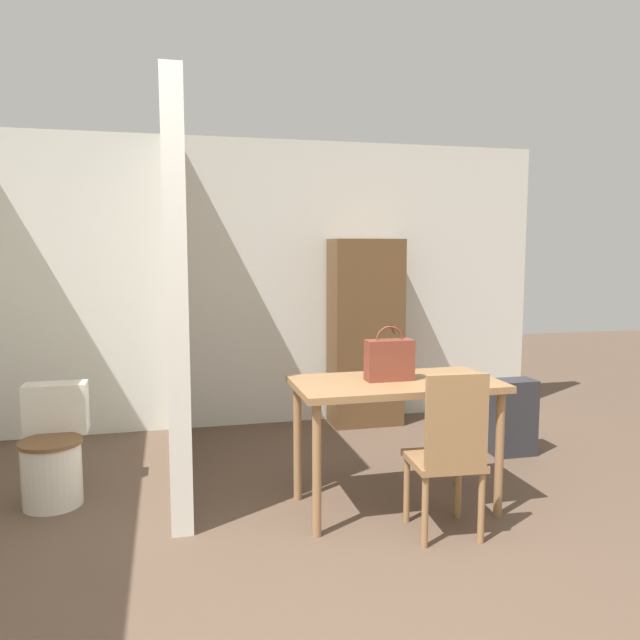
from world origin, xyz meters
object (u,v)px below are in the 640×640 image
object	(u,v)px
dining_table	(396,396)
handbag	(389,359)
toilet	(53,452)
wooden_cabinet	(365,332)
wooden_chair	(449,451)
space_heater	(512,417)

from	to	relation	value
dining_table	handbag	bearing A→B (deg)	155.97
toilet	handbag	bearing A→B (deg)	-16.48
toilet	handbag	world-z (taller)	handbag
wooden_cabinet	toilet	bearing A→B (deg)	-153.51
dining_table	wooden_cabinet	xyz separation A→B (m)	(0.39, 1.80, 0.13)
dining_table	wooden_chair	world-z (taller)	wooden_chair
wooden_cabinet	wooden_chair	bearing A→B (deg)	-96.47
wooden_chair	handbag	distance (m)	0.65
wooden_cabinet	space_heater	distance (m)	1.47
dining_table	space_heater	size ratio (longest dim) A/B	2.10
dining_table	handbag	world-z (taller)	handbag
wooden_chair	toilet	bearing A→B (deg)	158.10
wooden_chair	toilet	size ratio (longest dim) A/B	1.31
dining_table	handbag	size ratio (longest dim) A/B	3.71
dining_table	toilet	distance (m)	2.14
handbag	wooden_cabinet	size ratio (longest dim) A/B	0.20
wooden_cabinet	handbag	bearing A→B (deg)	-103.47
wooden_cabinet	space_heater	world-z (taller)	wooden_cabinet
toilet	wooden_chair	bearing A→B (deg)	-25.95
dining_table	wooden_cabinet	distance (m)	1.85
wooden_chair	space_heater	xyz separation A→B (m)	(1.08, 1.16, -0.20)
dining_table	toilet	size ratio (longest dim) A/B	1.72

